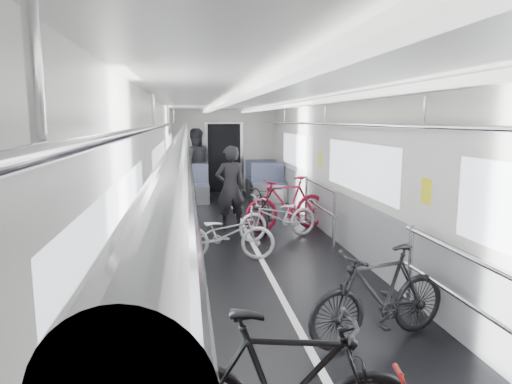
# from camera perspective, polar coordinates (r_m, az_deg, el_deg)

# --- Properties ---
(car_shell) EXTENTS (3.02, 14.01, 2.41)m
(car_shell) POSITION_cam_1_polar(r_m,az_deg,el_deg) (8.46, -1.16, 2.30)
(car_shell) COLOR black
(car_shell) RESTS_ON ground
(bike_left_far) EXTENTS (1.58, 0.75, 0.80)m
(bike_left_far) POSITION_cam_1_polar(r_m,az_deg,el_deg) (6.98, -3.90, -5.24)
(bike_left_far) COLOR #BCBCC1
(bike_left_far) RESTS_ON floor
(bike_right_near) EXTENTS (1.62, 0.82, 0.94)m
(bike_right_near) POSITION_cam_1_polar(r_m,az_deg,el_deg) (4.60, 15.22, -12.26)
(bike_right_near) COLOR black
(bike_right_near) RESTS_ON floor
(bike_right_mid) EXTENTS (1.64, 1.00, 0.81)m
(bike_right_mid) POSITION_cam_1_polar(r_m,az_deg,el_deg) (8.15, 2.87, -3.10)
(bike_right_mid) COLOR silver
(bike_right_mid) RESTS_ON floor
(bike_right_far) EXTENTS (1.80, 0.91, 1.04)m
(bike_right_far) POSITION_cam_1_polar(r_m,az_deg,el_deg) (8.76, 3.87, -1.49)
(bike_right_far) COLOR maroon
(bike_right_far) RESTS_ON floor
(bike_aisle) EXTENTS (0.74, 1.73, 0.88)m
(bike_aisle) POSITION_cam_1_polar(r_m,az_deg,el_deg) (8.90, 0.99, -1.84)
(bike_aisle) COLOR black
(bike_aisle) RESTS_ON floor
(person_standing) EXTENTS (0.66, 0.50, 1.63)m
(person_standing) POSITION_cam_1_polar(r_m,az_deg,el_deg) (8.85, -3.22, 0.54)
(person_standing) COLOR black
(person_standing) RESTS_ON floor
(person_seated) EXTENTS (0.95, 0.76, 1.89)m
(person_seated) POSITION_cam_1_polar(r_m,az_deg,el_deg) (12.54, -7.61, 3.58)
(person_seated) COLOR #29282F
(person_seated) RESTS_ON floor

